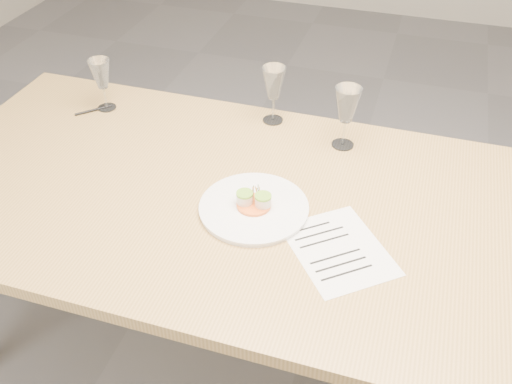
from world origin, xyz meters
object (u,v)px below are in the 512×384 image
(wine_glass_0, at_px, (101,75))
(wine_glass_1, at_px, (274,84))
(wine_glass_2, at_px, (347,106))
(dinner_plate, at_px, (254,207))
(recipe_sheet, at_px, (338,249))
(ballpoint_pen, at_px, (93,110))
(dining_table, at_px, (308,227))

(wine_glass_0, xyz_separation_m, wine_glass_1, (0.59, 0.10, 0.01))
(wine_glass_2, bearing_deg, dinner_plate, -113.93)
(dinner_plate, distance_m, wine_glass_1, 0.50)
(recipe_sheet, relative_size, wine_glass_1, 1.81)
(recipe_sheet, relative_size, wine_glass_2, 1.75)
(recipe_sheet, height_order, ballpoint_pen, ballpoint_pen)
(recipe_sheet, bearing_deg, wine_glass_1, 82.29)
(dinner_plate, bearing_deg, recipe_sheet, -18.14)
(dinner_plate, height_order, recipe_sheet, dinner_plate)
(wine_glass_1, xyz_separation_m, wine_glass_2, (0.26, -0.08, 0.01))
(ballpoint_pen, bearing_deg, recipe_sheet, -69.49)
(ballpoint_pen, relative_size, wine_glass_2, 0.48)
(dining_table, relative_size, recipe_sheet, 6.59)
(ballpoint_pen, bearing_deg, wine_glass_2, -42.08)
(wine_glass_0, height_order, wine_glass_1, wine_glass_1)
(dinner_plate, height_order, ballpoint_pen, dinner_plate)
(dining_table, height_order, wine_glass_0, wine_glass_0)
(wine_glass_1, height_order, wine_glass_2, wine_glass_2)
(dining_table, bearing_deg, wine_glass_0, 158.28)
(wine_glass_1, distance_m, wine_glass_2, 0.27)
(wine_glass_0, relative_size, wine_glass_1, 0.93)
(ballpoint_pen, bearing_deg, wine_glass_0, -0.48)
(wine_glass_2, bearing_deg, wine_glass_1, 163.39)
(dining_table, bearing_deg, wine_glass_2, 85.54)
(dining_table, xyz_separation_m, recipe_sheet, (0.11, -0.13, 0.07))
(recipe_sheet, height_order, wine_glass_1, wine_glass_1)
(dining_table, relative_size, wine_glass_2, 11.54)
(ballpoint_pen, bearing_deg, dining_table, -64.48)
(dinner_plate, relative_size, wine_glass_0, 1.66)
(dinner_plate, relative_size, wine_glass_1, 1.54)
(recipe_sheet, relative_size, wine_glass_0, 1.96)
(dinner_plate, bearing_deg, dining_table, 18.47)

